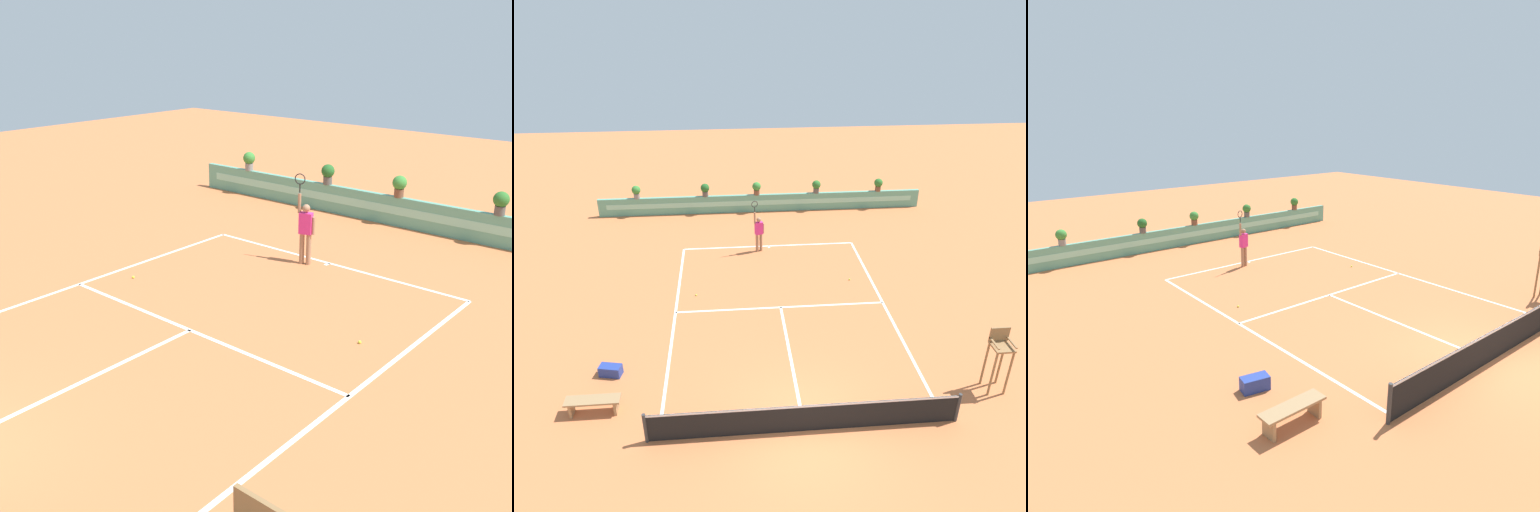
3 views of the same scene
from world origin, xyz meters
TOP-DOWN VIEW (x-y plane):
  - ground_plane at (0.00, 6.00)m, footprint 60.00×60.00m
  - court_lines at (0.00, 6.72)m, footprint 8.32×11.94m
  - net at (0.00, 0.00)m, footprint 8.92×0.10m
  - back_wall_barrier at (0.00, 16.39)m, footprint 18.00×0.21m
  - umpire_chair at (6.10, 1.26)m, footprint 0.60×0.60m
  - bench_courtside at (-6.09, 1.26)m, footprint 1.60×0.44m
  - gear_bag at (-5.92, 2.92)m, footprint 0.76×0.50m
  - tennis_player at (-0.51, 11.41)m, footprint 0.60×0.32m
  - tennis_ball_near_baseline at (3.19, 8.28)m, footprint 0.07×0.07m
  - tennis_ball_mid_court at (-3.36, 7.57)m, footprint 0.07×0.07m
  - potted_plant_far_right at (6.61, 16.39)m, footprint 0.48×0.48m
  - potted_plant_right at (3.07, 16.39)m, footprint 0.48×0.48m
  - potted_plant_left at (-3.13, 16.39)m, footprint 0.48×0.48m
  - potted_plant_centre at (-0.28, 16.39)m, footprint 0.48×0.48m
  - potted_plant_far_left at (-6.85, 16.39)m, footprint 0.48×0.48m

SIDE VIEW (x-z plane):
  - ground_plane at x=0.00m, z-range 0.00..0.00m
  - court_lines at x=0.00m, z-range 0.00..0.01m
  - tennis_ball_near_baseline at x=3.19m, z-range 0.00..0.07m
  - tennis_ball_mid_court at x=-3.36m, z-range 0.00..0.07m
  - gear_bag at x=-5.92m, z-range 0.00..0.36m
  - bench_courtside at x=-6.09m, z-range 0.12..0.63m
  - back_wall_barrier at x=0.00m, z-range 0.00..1.00m
  - net at x=0.00m, z-range 0.01..1.01m
  - tennis_player at x=-0.51m, z-range -0.24..2.34m
  - umpire_chair at x=6.10m, z-range 0.27..2.41m
  - potted_plant_far_right at x=6.61m, z-range 1.05..1.78m
  - potted_plant_right at x=3.07m, z-range 1.05..1.78m
  - potted_plant_left at x=-3.13m, z-range 1.05..1.78m
  - potted_plant_centre at x=-0.28m, z-range 1.05..1.78m
  - potted_plant_far_left at x=-6.85m, z-range 1.05..1.78m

